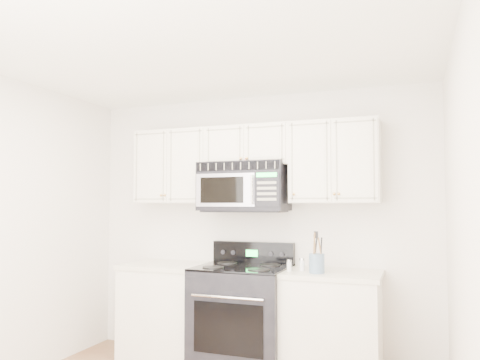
% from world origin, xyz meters
% --- Properties ---
extents(room, '(3.51, 3.51, 2.61)m').
position_xyz_m(room, '(0.00, 0.00, 1.30)').
color(room, olive).
rests_on(room, ground).
extents(base_cabinet_left, '(0.86, 0.65, 0.92)m').
position_xyz_m(base_cabinet_left, '(-0.80, 1.44, 0.43)').
color(base_cabinet_left, beige).
rests_on(base_cabinet_left, ground).
extents(base_cabinet_right, '(0.86, 0.65, 0.92)m').
position_xyz_m(base_cabinet_right, '(0.80, 1.44, 0.43)').
color(base_cabinet_right, beige).
rests_on(base_cabinet_right, ground).
extents(range, '(0.83, 0.75, 1.14)m').
position_xyz_m(range, '(-0.01, 1.40, 0.48)').
color(range, black).
rests_on(range, ground).
extents(upper_cabinets, '(2.44, 0.37, 0.75)m').
position_xyz_m(upper_cabinets, '(0.00, 1.58, 1.93)').
color(upper_cabinets, beige).
rests_on(upper_cabinets, ground).
extents(microwave, '(0.84, 0.47, 0.46)m').
position_xyz_m(microwave, '(-0.05, 1.53, 1.68)').
color(microwave, black).
rests_on(microwave, ground).
extents(utensil_crock, '(0.13, 0.13, 0.35)m').
position_xyz_m(utensil_crock, '(0.70, 1.31, 1.01)').
color(utensil_crock, slate).
rests_on(utensil_crock, base_cabinet_right).
extents(shaker_salt, '(0.04, 0.04, 0.10)m').
position_xyz_m(shaker_salt, '(0.45, 1.33, 0.97)').
color(shaker_salt, silver).
rests_on(shaker_salt, base_cabinet_right).
extents(shaker_pepper, '(0.05, 0.05, 0.11)m').
position_xyz_m(shaker_pepper, '(0.55, 1.41, 0.98)').
color(shaker_pepper, silver).
rests_on(shaker_pepper, base_cabinet_right).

